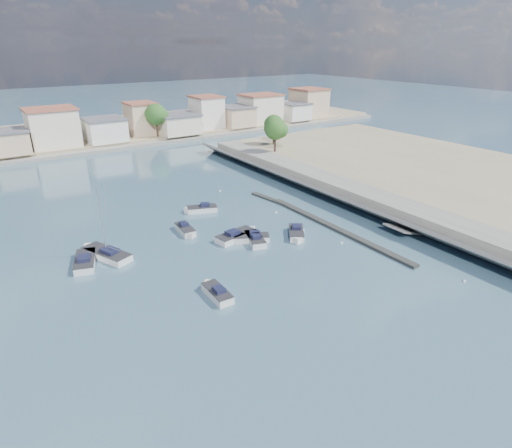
{
  "coord_description": "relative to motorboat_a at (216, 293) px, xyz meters",
  "views": [
    {
      "loc": [
        -30.81,
        -27.45,
        23.04
      ],
      "look_at": [
        -2.58,
        14.56,
        1.4
      ],
      "focal_mm": 30.0,
      "sensor_mm": 36.0,
      "label": 1
    }
  ],
  "objects": [
    {
      "name": "ground",
      "position": [
        14.04,
        35.5,
        -0.38
      ],
      "size": [
        400.0,
        400.0,
        0.0
      ],
      "primitive_type": "plane",
      "color": "#335366",
      "rests_on": "ground"
    },
    {
      "name": "seawall_walkway",
      "position": [
        32.54,
        8.5,
        0.52
      ],
      "size": [
        5.0,
        90.0,
        1.8
      ],
      "primitive_type": "cube",
      "color": "slate",
      "rests_on": "ground"
    },
    {
      "name": "seawall_embankment",
      "position": [
        54.14,
        8.49,
        0.47
      ],
      "size": [
        49.65,
        90.0,
        2.9
      ],
      "color": "slate",
      "rests_on": "ground"
    },
    {
      "name": "breakwater",
      "position": [
        20.94,
        8.19,
        -0.21
      ],
      "size": [
        2.0,
        31.02,
        0.35
      ],
      "color": "black",
      "rests_on": "ground"
    },
    {
      "name": "far_shore_land",
      "position": [
        14.04,
        87.5,
        0.32
      ],
      "size": [
        160.0,
        40.0,
        1.4
      ],
      "primitive_type": "cube",
      "color": "gray",
      "rests_on": "ground"
    },
    {
      "name": "far_shore_quay",
      "position": [
        14.04,
        66.5,
        0.02
      ],
      "size": [
        160.0,
        2.5,
        0.8
      ],
      "primitive_type": "cube",
      "color": "slate",
      "rests_on": "ground"
    },
    {
      "name": "far_town",
      "position": [
        24.75,
        72.42,
        4.56
      ],
      "size": [
        113.01,
        12.8,
        8.35
      ],
      "color": "beige",
      "rests_on": "far_shore_land"
    },
    {
      "name": "shore_trees",
      "position": [
        22.38,
        63.61,
        5.84
      ],
      "size": [
        74.56,
        38.32,
        7.92
      ],
      "color": "#38281E",
      "rests_on": "ground"
    },
    {
      "name": "motorboat_a",
      "position": [
        0.0,
        0.0,
        0.0
      ],
      "size": [
        1.69,
        4.54,
        1.48
      ],
      "color": "silver",
      "rests_on": "ground"
    },
    {
      "name": "motorboat_b",
      "position": [
        10.0,
        8.23,
        -0.0
      ],
      "size": [
        2.99,
        4.88,
        1.48
      ],
      "color": "silver",
      "rests_on": "ground"
    },
    {
      "name": "motorboat_c",
      "position": [
        9.59,
        8.7,
        0.0
      ],
      "size": [
        4.73,
        3.62,
        1.48
      ],
      "color": "silver",
      "rests_on": "ground"
    },
    {
      "name": "motorboat_d",
      "position": [
        15.3,
        6.48,
        -0.0
      ],
      "size": [
        4.01,
        4.59,
        1.48
      ],
      "color": "silver",
      "rests_on": "ground"
    },
    {
      "name": "motorboat_e",
      "position": [
        -8.97,
        14.14,
        -0.0
      ],
      "size": [
        3.52,
        5.88,
        1.48
      ],
      "color": "silver",
      "rests_on": "ground"
    },
    {
      "name": "motorboat_f",
      "position": [
        9.09,
        21.15,
        -0.0
      ],
      "size": [
        4.85,
        3.15,
        1.48
      ],
      "color": "silver",
      "rests_on": "ground"
    },
    {
      "name": "motorboat_g",
      "position": [
        4.02,
        15.44,
        0.0
      ],
      "size": [
        1.9,
        4.62,
        1.48
      ],
      "color": "silver",
      "rests_on": "ground"
    },
    {
      "name": "motorboat_h",
      "position": [
        8.78,
        10.24,
        -0.0
      ],
      "size": [
        6.09,
        2.96,
        1.48
      ],
      "color": "silver",
      "rests_on": "ground"
    },
    {
      "name": "sailboat",
      "position": [
        -6.66,
        14.55,
        0.03
      ],
      "size": [
        4.57,
        7.02,
        9.0
      ],
      "color": "silver",
      "rests_on": "ground"
    },
    {
      "name": "mooring_buoys",
      "position": [
        16.99,
        10.09,
        -0.33
      ],
      "size": [
        13.83,
        40.1,
        0.37
      ],
      "color": "silver",
      "rests_on": "ground"
    }
  ]
}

